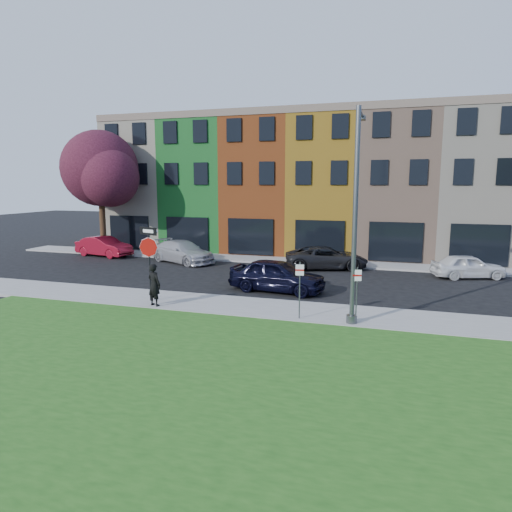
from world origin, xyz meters
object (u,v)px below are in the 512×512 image
(man, at_px, (154,285))
(sedan_near, at_px, (277,275))
(stop_sign, at_px, (149,249))
(street_lamp, at_px, (355,217))

(man, xyz_separation_m, sedan_near, (4.22, 4.56, -0.22))
(stop_sign, relative_size, sedan_near, 0.67)
(street_lamp, bearing_deg, sedan_near, 132.24)
(stop_sign, height_order, man, stop_sign)
(sedan_near, bearing_deg, man, 143.99)
(stop_sign, distance_m, sedan_near, 6.41)
(stop_sign, distance_m, street_lamp, 9.04)
(stop_sign, xyz_separation_m, man, (0.59, -0.65, -1.43))
(man, xyz_separation_m, street_lamp, (8.29, 0.21, 3.05))
(man, distance_m, sedan_near, 6.21)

